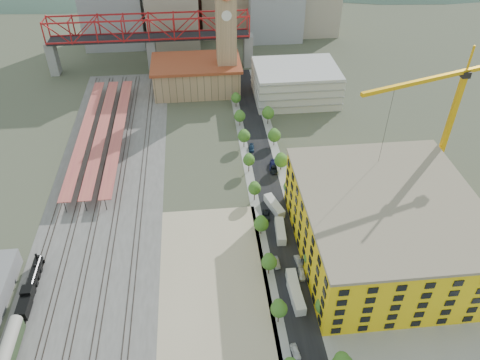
{
  "coord_description": "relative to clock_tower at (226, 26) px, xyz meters",
  "views": [
    {
      "loc": [
        -5.32,
        -105.69,
        95.27
      ],
      "look_at": [
        5.78,
        2.92,
        10.0
      ],
      "focal_mm": 35.0,
      "sensor_mm": 36.0,
      "label": 1
    }
  ],
  "objects": [
    {
      "name": "site_trailer_b",
      "position": [
        8.0,
        -110.85,
        -27.37
      ],
      "size": [
        2.62,
        9.69,
        2.65
      ],
      "primitive_type": "cube",
      "rotation": [
        0.0,
        0.0,
        -0.01
      ],
      "color": "silver",
      "rests_on": "ground"
    },
    {
      "name": "sidewalk_west",
      "position": [
        2.5,
        -64.99,
        -28.68
      ],
      "size": [
        3.0,
        170.0,
        0.04
      ],
      "primitive_type": "cube",
      "color": "gray",
      "rests_on": "ground"
    },
    {
      "name": "car_3",
      "position": [
        5.0,
        -47.01,
        -28.04
      ],
      "size": [
        2.32,
        4.68,
        1.31
      ],
      "primitive_type": "imported",
      "rotation": [
        0.0,
        0.0,
        -0.11
      ],
      "color": "navy",
      "rests_on": "ground"
    },
    {
      "name": "rail_tracks",
      "position": [
        -45.8,
        -62.49,
        -28.55
      ],
      "size": [
        26.56,
        160.0,
        0.18
      ],
      "color": "#382B23",
      "rests_on": "ground"
    },
    {
      "name": "car_4",
      "position": [
        11.0,
        -106.72,
        -27.98
      ],
      "size": [
        2.09,
        4.35,
        1.43
      ],
      "primitive_type": "imported",
      "rotation": [
        0.0,
        0.0,
        -0.1
      ],
      "color": "white",
      "rests_on": "ground"
    },
    {
      "name": "construction_building",
      "position": [
        34.0,
        -99.99,
        -19.29
      ],
      "size": [
        44.6,
        50.6,
        18.8
      ],
      "color": "yellow",
      "rests_on": "ground"
    },
    {
      "name": "parking_garage",
      "position": [
        28.0,
        -9.99,
        -21.7
      ],
      "size": [
        34.0,
        26.0,
        14.0
      ],
      "primitive_type": "cube",
      "color": "silver",
      "rests_on": "ground"
    },
    {
      "name": "platform_canopies",
      "position": [
        -49.0,
        -34.99,
        -24.7
      ],
      "size": [
        16.0,
        80.0,
        4.12
      ],
      "color": "#D16850",
      "rests_on": "ground"
    },
    {
      "name": "construction_pad",
      "position": [
        37.0,
        -99.99,
        -28.67
      ],
      "size": [
        50.0,
        90.0,
        0.06
      ],
      "primitive_type": "cube",
      "color": "gray",
      "rests_on": "ground"
    },
    {
      "name": "locomotive",
      "position": [
        -58.0,
        -104.02,
        -26.81
      ],
      "size": [
        2.62,
        20.19,
        5.05
      ],
      "color": "black",
      "rests_on": "ground"
    },
    {
      "name": "car_7",
      "position": [
        11.0,
        -58.36,
        -27.9
      ],
      "size": [
        3.11,
        5.79,
        1.59
      ],
      "primitive_type": "imported",
      "rotation": [
        0.0,
        0.0,
        -0.17
      ],
      "color": "#1A1C4D",
      "rests_on": "ground"
    },
    {
      "name": "site_trailer_a",
      "position": [
        8.0,
        -114.18,
        -27.35
      ],
      "size": [
        3.09,
        9.96,
        2.69
      ],
      "primitive_type": "cube",
      "rotation": [
        0.0,
        0.0,
        0.05
      ],
      "color": "silver",
      "rests_on": "ground"
    },
    {
      "name": "station_hall",
      "position": [
        -13.0,
        2.01,
        -22.03
      ],
      "size": [
        38.0,
        24.0,
        13.1
      ],
      "color": "tan",
      "rests_on": "ground"
    },
    {
      "name": "car_2",
      "position": [
        5.0,
        -83.32,
        -27.98
      ],
      "size": [
        3.04,
        5.4,
        1.42
      ],
      "primitive_type": "imported",
      "rotation": [
        0.0,
        0.0,
        -0.14
      ],
      "color": "black",
      "rests_on": "ground"
    },
    {
      "name": "distant_hills",
      "position": [
        37.28,
        180.01,
        -108.23
      ],
      "size": [
        647.0,
        264.0,
        227.0
      ],
      "color": "#4C6B59",
      "rests_on": "ground"
    },
    {
      "name": "car_0",
      "position": [
        5.0,
        -128.61,
        -28.0
      ],
      "size": [
        2.14,
        4.25,
        1.39
      ],
      "primitive_type": "imported",
      "rotation": [
        0.0,
        0.0,
        0.13
      ],
      "color": "silver",
      "rests_on": "ground"
    },
    {
      "name": "ballast_strip",
      "position": [
        -44.0,
        -62.49,
        -28.67
      ],
      "size": [
        36.0,
        165.0,
        0.06
      ],
      "primitive_type": "cube",
      "color": "#605E59",
      "rests_on": "ground"
    },
    {
      "name": "street_asphalt",
      "position": [
        8.0,
        -64.99,
        -28.67
      ],
      "size": [
        12.0,
        170.0,
        0.06
      ],
      "primitive_type": "cube",
      "color": "black",
      "rests_on": "ground"
    },
    {
      "name": "site_trailer_d",
      "position": [
        8.0,
        -79.92,
        -27.36
      ],
      "size": [
        5.35,
        10.09,
        2.67
      ],
      "primitive_type": "cube",
      "rotation": [
        0.0,
        0.0,
        0.3
      ],
      "color": "silver",
      "rests_on": "ground"
    },
    {
      "name": "sidewalk_east",
      "position": [
        13.5,
        -64.99,
        -28.68
      ],
      "size": [
        3.0,
        170.0,
        0.04
      ],
      "primitive_type": "cube",
      "color": "gray",
      "rests_on": "ground"
    },
    {
      "name": "car_6",
      "position": [
        11.0,
        -60.42,
        -27.97
      ],
      "size": [
        3.03,
        5.5,
        1.46
      ],
      "primitive_type": "imported",
      "rotation": [
        0.0,
        0.0,
        -0.12
      ],
      "color": "black",
      "rests_on": "ground"
    },
    {
      "name": "site_trailer_c",
      "position": [
        8.0,
        -90.84,
        -27.4
      ],
      "size": [
        3.16,
        9.64,
        2.6
      ],
      "primitive_type": "cube",
      "rotation": [
        0.0,
        0.0,
        -0.07
      ],
      "color": "silver",
      "rests_on": "ground"
    },
    {
      "name": "ground",
      "position": [
        -8.0,
        -79.99,
        -28.7
      ],
      "size": [
        400.0,
        400.0,
        0.0
      ],
      "primitive_type": "plane",
      "color": "#474C38",
      "rests_on": "ground"
    },
    {
      "name": "clock_tower",
      "position": [
        0.0,
        0.0,
        0.0
      ],
      "size": [
        12.0,
        12.0,
        52.0
      ],
      "color": "tan",
      "rests_on": "ground"
    },
    {
      "name": "dirt_lot",
      "position": [
        -12.0,
        -111.49,
        -28.67
      ],
      "size": [
        28.0,
        67.0,
        0.06
      ],
      "primitive_type": "cube",
      "color": "tan",
      "rests_on": "ground"
    },
    {
      "name": "car_5",
      "position": [
        11.0,
        -102.07,
        -28.04
      ],
      "size": [
        1.89,
        4.13,
        1.31
      ],
      "primitive_type": "imported",
      "rotation": [
        0.0,
        0.0,
        0.13
      ],
      "color": "#AFB0B5",
      "rests_on": "ground"
    },
    {
      "name": "truss_bridge",
      "position": [
        -33.0,
        25.01,
        -9.83
      ],
      "size": [
        94.0,
        9.6,
        25.6
      ],
      "color": "gray",
      "rests_on": "ground"
    },
    {
      "name": "car_1",
      "position": [
        5.0,
        -102.04,
        -27.99
      ],
      "size": [
        1.8,
        4.37,
        1.41
      ],
      "primitive_type": "imported",
      "rotation": [
        0.0,
        0.0,
        0.07
      ],
      "color": "gray",
      "rests_on": "ground"
    },
    {
      "name": "coach",
      "position": [
        -58.0,
        -123.98,
        -25.89
      ],
      "size": [
        2.9,
        16.82,
        5.28
      ],
      "color": "#293C20",
      "rests_on": "ground"
    },
    {
      "name": "street_trees",
      "position": [
        8.0,
        -74.99,
        -28.7
      ],
      "size": [
        15.4,
        124.4,
        8.0
      ],
      "color": "#27631D",
      "rests_on": "ground"
    },
    {
      "name": "tower_crane",
      "position": [
        55.66,
        -77.34,
        1.3
      ],
      "size": [
        43.83,
        15.52,
        48.61
      ],
      "color": "#FDB610",
      "rests_on": "ground"
    }
  ]
}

